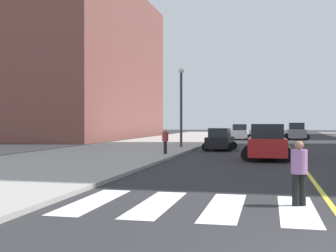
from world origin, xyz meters
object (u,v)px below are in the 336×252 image
at_px(pedestrian_crossing, 299,170).
at_px(street_lamp, 181,99).
at_px(car_gray_second, 296,132).
at_px(car_black_nearest, 220,140).
at_px(pedestrian_walking_west, 165,140).
at_px(car_white_third, 240,132).
at_px(car_red_fourth, 267,143).

bearing_deg(pedestrian_crossing, street_lamp, 84.66).
bearing_deg(car_gray_second, car_black_nearest, 72.93).
distance_m(pedestrian_walking_west, street_lamp, 8.32).
height_order(car_white_third, pedestrian_walking_west, car_white_third).
distance_m(car_black_nearest, car_red_fourth, 8.46).
bearing_deg(car_black_nearest, car_red_fourth, -63.05).
height_order(car_black_nearest, street_lamp, street_lamp).
xyz_separation_m(car_red_fourth, pedestrian_walking_west, (-6.30, 1.23, 0.07)).
height_order(pedestrian_crossing, street_lamp, street_lamp).
bearing_deg(street_lamp, car_white_third, 79.60).
distance_m(car_gray_second, pedestrian_crossing, 43.84).
relative_size(car_black_nearest, pedestrian_walking_west, 2.42).
bearing_deg(pedestrian_walking_west, car_white_third, -28.93).
height_order(car_black_nearest, car_gray_second, car_gray_second).
height_order(car_black_nearest, pedestrian_walking_west, pedestrian_walking_west).
xyz_separation_m(pedestrian_crossing, street_lamp, (-7.70, 23.17, 3.04)).
bearing_deg(car_white_third, street_lamp, -99.88).
bearing_deg(car_gray_second, pedestrian_walking_west, 71.58).
bearing_deg(car_red_fourth, car_gray_second, 82.44).
xyz_separation_m(car_white_third, pedestrian_walking_west, (-2.99, -26.81, 0.15)).
height_order(pedestrian_crossing, pedestrian_walking_west, pedestrian_walking_west).
xyz_separation_m(car_black_nearest, pedestrian_crossing, (4.44, -21.85, 0.14)).
bearing_deg(pedestrian_walking_west, car_red_fourth, -123.63).
bearing_deg(pedestrian_walking_west, street_lamp, -18.83).
relative_size(pedestrian_crossing, street_lamp, 0.27).
relative_size(car_gray_second, car_red_fourth, 0.99).
relative_size(car_white_third, car_red_fourth, 0.91).
bearing_deg(car_white_third, pedestrian_walking_west, -95.83).
height_order(car_red_fourth, pedestrian_walking_west, car_red_fourth).
bearing_deg(pedestrian_walking_west, pedestrian_crossing, -177.53).
bearing_deg(street_lamp, pedestrian_crossing, -71.61).
distance_m(pedestrian_crossing, street_lamp, 24.60).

